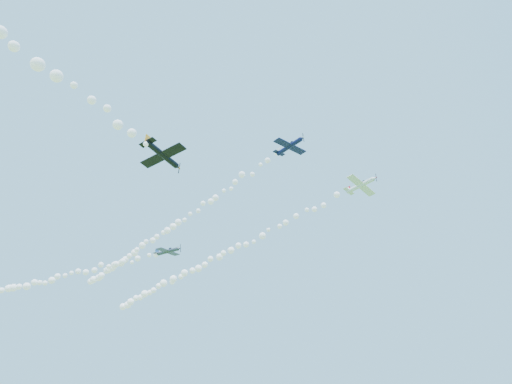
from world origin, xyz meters
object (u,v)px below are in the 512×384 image
at_px(plane_navy, 290,146).
at_px(plane_black, 163,155).
at_px(plane_grey, 168,251).
at_px(plane_white, 361,185).

xyz_separation_m(plane_navy, plane_black, (-10.85, -20.48, -12.91)).
height_order(plane_navy, plane_black, plane_navy).
bearing_deg(plane_grey, plane_navy, -15.78).
bearing_deg(plane_white, plane_black, -103.19).
bearing_deg(plane_black, plane_white, -25.46).
distance_m(plane_navy, plane_black, 26.53).
bearing_deg(plane_navy, plane_white, 72.80).
bearing_deg(plane_black, plane_grey, 42.78).
relative_size(plane_white, plane_black, 0.97).
height_order(plane_navy, plane_grey, plane_navy).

